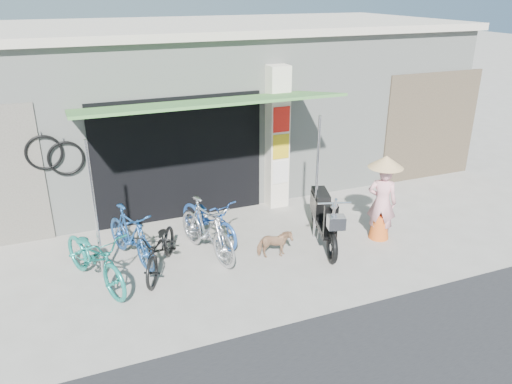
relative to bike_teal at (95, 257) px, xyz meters
name	(u,v)px	position (x,y,z in m)	size (l,w,h in m)	color
ground	(288,264)	(3.10, -0.59, -0.49)	(80.00, 80.00, 0.00)	gray
bicycle_shop	(201,101)	(3.10, 4.50, 1.35)	(12.30, 5.30, 3.66)	#A4A8A0
shop_pillar	(277,138)	(3.95, 1.85, 1.01)	(0.42, 0.44, 3.00)	silver
awning	(205,105)	(2.20, 1.03, 2.02)	(4.60, 1.88, 2.72)	#3B6F31
neighbour_right	(431,127)	(8.10, 2.00, 0.81)	(2.60, 0.06, 2.60)	brown
bike_teal	(95,257)	(0.00, 0.00, 0.00)	(0.65, 1.86, 0.98)	#1C7E72
bike_blue	(131,235)	(0.65, 0.56, 0.00)	(0.46, 1.62, 0.97)	navy
bike_black	(161,249)	(1.05, 0.02, -0.07)	(0.56, 1.60, 0.84)	black
bike_silver	(207,229)	(1.91, 0.25, 0.03)	(0.49, 1.73, 1.04)	silver
bike_navy	(209,219)	(2.11, 0.79, -0.06)	(0.57, 1.65, 0.87)	#214A98
street_dog	(275,244)	(2.98, -0.27, -0.23)	(0.28, 0.61, 0.51)	#A08955
moped	(324,217)	(4.05, -0.07, 0.02)	(0.81, 1.93, 1.12)	black
nun	(382,198)	(5.13, -0.33, 0.33)	(0.64, 0.64, 1.64)	pink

